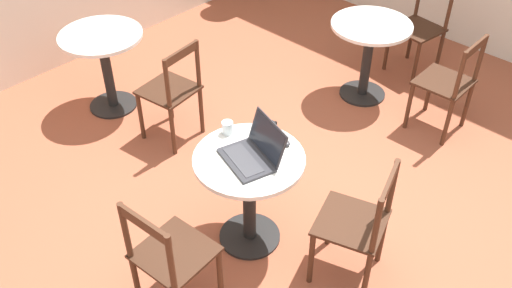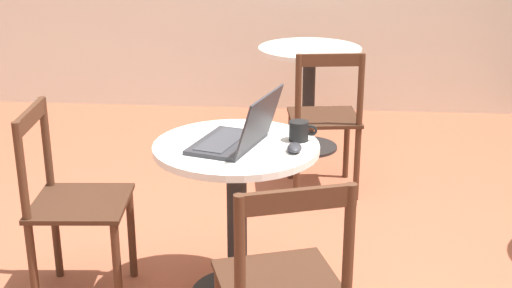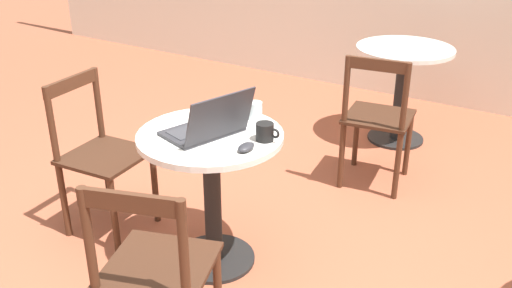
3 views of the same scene
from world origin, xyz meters
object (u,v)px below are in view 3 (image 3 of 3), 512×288
Objects in this scene: cafe_table_near at (212,171)px; laptop at (208,126)px; chair_near_left at (100,156)px; mouse at (246,147)px; chair_far_front at (377,120)px; drinking_glass at (255,111)px; chair_near_front at (155,275)px; mug at (265,132)px; cafe_table_far at (402,74)px.

cafe_table_near is 1.70× the size of laptop.
chair_near_left is 1.00m from mouse.
chair_near_left is 8.81× the size of mouse.
cafe_table_near is at bearing 106.93° from laptop.
mouse is (-0.14, -1.30, 0.29)m from chair_far_front.
drinking_glass reaches higher than mouse.
drinking_glass is (0.08, 0.27, 0.24)m from cafe_table_near.
drinking_glass is at bearing 73.47° from cafe_table_near.
laptop is at bearing 108.73° from chair_near_front.
chair_near_left is at bearing -172.37° from mug.
mug reaches higher than cafe_table_near.
mouse is (0.25, -0.07, 0.21)m from cafe_table_near.
chair_near_left is at bearing 179.56° from mouse.
cafe_table_near is 0.83× the size of chair_near_left.
cafe_table_near and cafe_table_far have the same top height.
chair_far_front is at bearing 83.89° from mug.
laptop is (0.01, -0.03, 0.25)m from cafe_table_near.
chair_near_left reaches higher than cafe_table_far.
chair_near_front reaches higher than mug.
chair_near_left is at bearing -157.46° from drinking_glass.
chair_far_front is (0.15, 1.92, 0.00)m from chair_near_front.
chair_near_left and chair_far_front have the same top height.
mouse is (0.24, -0.04, -0.03)m from laptop.
mug is (0.26, 0.07, 0.24)m from cafe_table_near.
cafe_table_far is 7.27× the size of mouse.
cafe_table_near is 0.73m from chair_near_front.
chair_near_front is at bearing -71.34° from cafe_table_near.
chair_near_left is 7.38× the size of mug.
cafe_table_near is 1.29m from chair_far_front.
chair_near_front reaches higher than mouse.
chair_far_front is 7.38× the size of mug.
chair_near_left is (-0.99, -2.05, -0.08)m from cafe_table_far.
laptop is at bearing -73.07° from cafe_table_near.
cafe_table_near is 0.33m from mouse.
cafe_table_near is at bearing -106.53° from drinking_glass.
mug is at bearing 15.40° from cafe_table_near.
cafe_table_far is at bearing 82.02° from cafe_table_near.
drinking_glass is (-0.17, 0.34, 0.03)m from mouse.
chair_near_front is at bearing -91.01° from cafe_table_far.
mouse is at bearing -0.44° from chair_near_left.
laptop reaches higher than chair_near_front.
laptop is 3.59× the size of mug.
cafe_table_near is at bearing 4.69° from chair_near_left.
laptop is 0.24m from mouse.
laptop is at bearing 170.77° from mouse.
chair_far_front is 1.21m from mug.
drinking_glass is at bearing -96.59° from cafe_table_far.
chair_far_front is at bearing 72.60° from cafe_table_near.
cafe_table_near is 1.00× the size of cafe_table_far.
cafe_table_far is 0.83× the size of chair_near_left.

